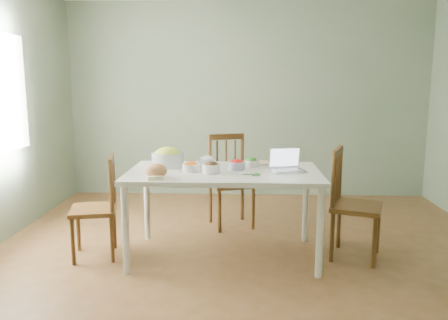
{
  "coord_description": "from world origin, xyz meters",
  "views": [
    {
      "loc": [
        -0.07,
        -3.86,
        1.62
      ],
      "look_at": [
        -0.23,
        0.15,
        0.92
      ],
      "focal_mm": 36.15,
      "sensor_mm": 36.0,
      "label": 1
    }
  ],
  "objects_px": {
    "dining_table": "(224,214)",
    "laptop": "(288,160)",
    "chair_left": "(93,207)",
    "chair_right": "(357,204)",
    "chair_far": "(231,181)",
    "bowl_squash": "(168,157)",
    "bread_boule": "(156,171)"
  },
  "relations": [
    {
      "from": "dining_table",
      "to": "laptop",
      "type": "distance_m",
      "value": 0.77
    },
    {
      "from": "chair_left",
      "to": "laptop",
      "type": "relative_size",
      "value": 3.18
    },
    {
      "from": "dining_table",
      "to": "chair_right",
      "type": "relative_size",
      "value": 1.71
    },
    {
      "from": "dining_table",
      "to": "chair_left",
      "type": "relative_size",
      "value": 1.84
    },
    {
      "from": "dining_table",
      "to": "chair_far",
      "type": "relative_size",
      "value": 1.69
    },
    {
      "from": "chair_right",
      "to": "laptop",
      "type": "height_order",
      "value": "laptop"
    },
    {
      "from": "chair_left",
      "to": "bowl_squash",
      "type": "height_order",
      "value": "bowl_squash"
    },
    {
      "from": "bowl_squash",
      "to": "chair_far",
      "type": "bearing_deg",
      "value": 49.77
    },
    {
      "from": "dining_table",
      "to": "laptop",
      "type": "relative_size",
      "value": 5.85
    },
    {
      "from": "bowl_squash",
      "to": "laptop",
      "type": "relative_size",
      "value": 1.03
    },
    {
      "from": "laptop",
      "to": "chair_far",
      "type": "bearing_deg",
      "value": 108.12
    },
    {
      "from": "chair_left",
      "to": "laptop",
      "type": "xyz_separation_m",
      "value": [
        1.78,
        0.04,
        0.45
      ]
    },
    {
      "from": "bread_boule",
      "to": "dining_table",
      "type": "bearing_deg",
      "value": 29.07
    },
    {
      "from": "chair_right",
      "to": "bread_boule",
      "type": "xyz_separation_m",
      "value": [
        -1.78,
        -0.34,
        0.37
      ]
    },
    {
      "from": "bread_boule",
      "to": "laptop",
      "type": "xyz_separation_m",
      "value": [
        1.14,
        0.29,
        0.04
      ]
    },
    {
      "from": "chair_left",
      "to": "chair_far",
      "type": "bearing_deg",
      "value": 114.84
    },
    {
      "from": "bowl_squash",
      "to": "laptop",
      "type": "distance_m",
      "value": 1.15
    },
    {
      "from": "bowl_squash",
      "to": "laptop",
      "type": "height_order",
      "value": "laptop"
    },
    {
      "from": "chair_far",
      "to": "chair_right",
      "type": "relative_size",
      "value": 1.01
    },
    {
      "from": "chair_left",
      "to": "chair_right",
      "type": "distance_m",
      "value": 2.42
    },
    {
      "from": "bread_boule",
      "to": "laptop",
      "type": "bearing_deg",
      "value": 14.51
    },
    {
      "from": "dining_table",
      "to": "chair_right",
      "type": "distance_m",
      "value": 1.22
    },
    {
      "from": "dining_table",
      "to": "bread_boule",
      "type": "relative_size",
      "value": 9.53
    },
    {
      "from": "laptop",
      "to": "chair_right",
      "type": "bearing_deg",
      "value": -8.3
    },
    {
      "from": "dining_table",
      "to": "bowl_squash",
      "type": "xyz_separation_m",
      "value": [
        -0.55,
        0.21,
        0.5
      ]
    },
    {
      "from": "chair_far",
      "to": "bread_boule",
      "type": "bearing_deg",
      "value": -135.77
    },
    {
      "from": "dining_table",
      "to": "chair_left",
      "type": "xyz_separation_m",
      "value": [
        -1.2,
        -0.05,
        0.06
      ]
    },
    {
      "from": "chair_right",
      "to": "chair_far",
      "type": "bearing_deg",
      "value": 73.63
    },
    {
      "from": "bread_boule",
      "to": "laptop",
      "type": "distance_m",
      "value": 1.17
    },
    {
      "from": "chair_right",
      "to": "bowl_squash",
      "type": "relative_size",
      "value": 3.32
    },
    {
      "from": "dining_table",
      "to": "laptop",
      "type": "height_order",
      "value": "laptop"
    },
    {
      "from": "bread_boule",
      "to": "bowl_squash",
      "type": "distance_m",
      "value": 0.52
    }
  ]
}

